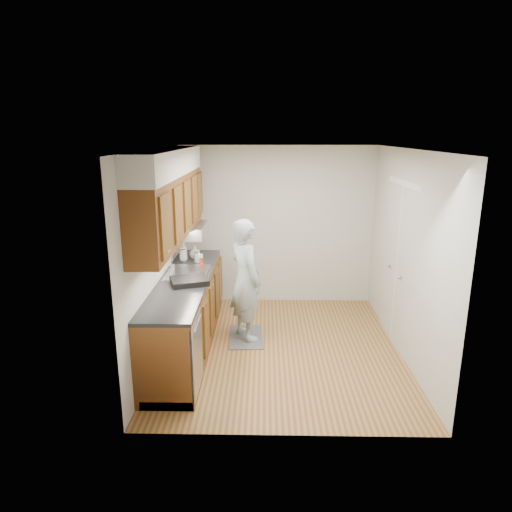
{
  "coord_description": "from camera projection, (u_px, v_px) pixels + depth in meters",
  "views": [
    {
      "loc": [
        -0.21,
        -5.36,
        2.68
      ],
      "look_at": [
        -0.32,
        0.25,
        1.16
      ],
      "focal_mm": 32.0,
      "sensor_mm": 36.0,
      "label": 1
    }
  ],
  "objects": [
    {
      "name": "wall_back",
      "position": [
        278.0,
        226.0,
        7.23
      ],
      "size": [
        3.0,
        0.02,
        2.5
      ],
      "primitive_type": "cube",
      "color": "#BAB9AE",
      "rests_on": "floor"
    },
    {
      "name": "dish_rack",
      "position": [
        189.0,
        281.0,
        5.43
      ],
      "size": [
        0.52,
        0.48,
        0.07
      ],
      "primitive_type": "cube",
      "rotation": [
        0.0,
        0.0,
        0.33
      ],
      "color": "black",
      "rests_on": "counter"
    },
    {
      "name": "soap_bottle_b",
      "position": [
        199.0,
        256.0,
        6.32
      ],
      "size": [
        0.11,
        0.11,
        0.17
      ],
      "primitive_type": "imported",
      "rotation": [
        0.0,
        0.0,
        -0.59
      ],
      "color": "silver",
      "rests_on": "counter"
    },
    {
      "name": "soap_bottle_a",
      "position": [
        183.0,
        250.0,
        6.39
      ],
      "size": [
        0.15,
        0.15,
        0.29
      ],
      "primitive_type": "imported",
      "rotation": [
        0.0,
        0.0,
        0.36
      ],
      "color": "silver",
      "rests_on": "counter"
    },
    {
      "name": "wall_left",
      "position": [
        159.0,
        254.0,
        5.57
      ],
      "size": [
        0.02,
        3.5,
        2.5
      ],
      "primitive_type": "cube",
      "color": "#BAB9AE",
      "rests_on": "floor"
    },
    {
      "name": "steel_can",
      "position": [
        196.0,
        257.0,
        6.35
      ],
      "size": [
        0.08,
        0.08,
        0.14
      ],
      "primitive_type": "cylinder",
      "rotation": [
        0.0,
        0.0,
        0.09
      ],
      "color": "#A5A5AA",
      "rests_on": "counter"
    },
    {
      "name": "person",
      "position": [
        245.0,
        272.0,
        5.93
      ],
      "size": [
        0.71,
        0.78,
        1.83
      ],
      "primitive_type": "imported",
      "rotation": [
        0.0,
        0.0,
        2.12
      ],
      "color": "#94AAB4",
      "rests_on": "floor_mat"
    },
    {
      "name": "upper_cabinets",
      "position": [
        171.0,
        196.0,
        5.42
      ],
      "size": [
        0.47,
        2.8,
        1.21
      ],
      "color": "brown",
      "rests_on": "wall_left"
    },
    {
      "name": "soda_can",
      "position": [
        201.0,
        262.0,
        6.15
      ],
      "size": [
        0.08,
        0.08,
        0.1
      ],
      "primitive_type": "cylinder",
      "rotation": [
        0.0,
        0.0,
        0.4
      ],
      "color": "#A92F1D",
      "rests_on": "counter"
    },
    {
      "name": "floor_mat",
      "position": [
        246.0,
        337.0,
        6.17
      ],
      "size": [
        0.49,
        0.78,
        0.01
      ],
      "primitive_type": "cube",
      "rotation": [
        0.0,
        0.0,
        0.06
      ],
      "color": "#59595B",
      "rests_on": "floor"
    },
    {
      "name": "counter",
      "position": [
        186.0,
        312.0,
        5.76
      ],
      "size": [
        0.64,
        2.8,
        1.3
      ],
      "color": "brown",
      "rests_on": "floor"
    },
    {
      "name": "soap_bottle_c",
      "position": [
        195.0,
        252.0,
        6.5
      ],
      "size": [
        0.2,
        0.2,
        0.19
      ],
      "primitive_type": "imported",
      "rotation": [
        0.0,
        0.0,
        1.1
      ],
      "color": "silver",
      "rests_on": "counter"
    },
    {
      "name": "closet_door",
      "position": [
        397.0,
        266.0,
        5.86
      ],
      "size": [
        0.02,
        1.22,
        2.05
      ],
      "primitive_type": "cube",
      "color": "silver",
      "rests_on": "wall_right"
    },
    {
      "name": "ceiling",
      "position": [
        284.0,
        149.0,
        5.21
      ],
      "size": [
        3.5,
        3.5,
        0.0
      ],
      "primitive_type": "plane",
      "rotation": [
        3.14,
        0.0,
        0.0
      ],
      "color": "white",
      "rests_on": "wall_left"
    },
    {
      "name": "floor",
      "position": [
        280.0,
        348.0,
        5.87
      ],
      "size": [
        3.5,
        3.5,
        0.0
      ],
      "primitive_type": "plane",
      "color": "olive",
      "rests_on": "ground"
    },
    {
      "name": "wall_right",
      "position": [
        406.0,
        255.0,
        5.51
      ],
      "size": [
        0.02,
        3.5,
        2.5
      ],
      "primitive_type": "cube",
      "color": "#BAB9AE",
      "rests_on": "floor"
    }
  ]
}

